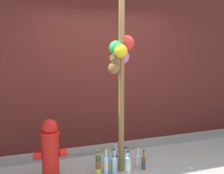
{
  "coord_description": "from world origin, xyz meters",
  "views": [
    {
      "loc": [
        -1.96,
        -3.81,
        1.89
      ],
      "look_at": [
        -0.34,
        0.26,
        1.26
      ],
      "focal_mm": 50.37,
      "sensor_mm": 36.0,
      "label": 1
    }
  ],
  "objects_px": {
    "bottle_6": "(126,160)",
    "fire_hydrant": "(50,149)",
    "bottle_1": "(107,161)",
    "bottle_3": "(106,166)",
    "bottle_5": "(138,160)",
    "bottle_2": "(98,163)",
    "bottle_11": "(115,157)",
    "bottle_4": "(128,166)",
    "bottle_10": "(121,155)",
    "bottle_0": "(98,169)",
    "bottle_9": "(143,162)",
    "bottle_8": "(110,164)",
    "bottle_7": "(115,165)",
    "memorial_post": "(121,43)"
  },
  "relations": [
    {
      "from": "bottle_6",
      "to": "fire_hydrant",
      "type": "bearing_deg",
      "value": 177.16
    },
    {
      "from": "bottle_1",
      "to": "bottle_3",
      "type": "xyz_separation_m",
      "value": [
        -0.1,
        -0.22,
        0.03
      ]
    },
    {
      "from": "fire_hydrant",
      "to": "bottle_5",
      "type": "relative_size",
      "value": 2.66
    },
    {
      "from": "bottle_1",
      "to": "bottle_5",
      "type": "distance_m",
      "value": 0.48
    },
    {
      "from": "bottle_2",
      "to": "bottle_3",
      "type": "relative_size",
      "value": 0.83
    },
    {
      "from": "bottle_11",
      "to": "bottle_5",
      "type": "bearing_deg",
      "value": -27.82
    },
    {
      "from": "fire_hydrant",
      "to": "bottle_4",
      "type": "bearing_deg",
      "value": -20.88
    },
    {
      "from": "bottle_1",
      "to": "bottle_10",
      "type": "height_order",
      "value": "bottle_10"
    },
    {
      "from": "bottle_0",
      "to": "bottle_9",
      "type": "bearing_deg",
      "value": 2.57
    },
    {
      "from": "bottle_2",
      "to": "bottle_8",
      "type": "distance_m",
      "value": 0.17
    },
    {
      "from": "bottle_8",
      "to": "bottle_10",
      "type": "bearing_deg",
      "value": 32.63
    },
    {
      "from": "bottle_7",
      "to": "bottle_8",
      "type": "bearing_deg",
      "value": 112.81
    },
    {
      "from": "bottle_8",
      "to": "fire_hydrant",
      "type": "bearing_deg",
      "value": 171.52
    },
    {
      "from": "bottle_2",
      "to": "bottle_4",
      "type": "height_order",
      "value": "bottle_4"
    },
    {
      "from": "memorial_post",
      "to": "bottle_5",
      "type": "xyz_separation_m",
      "value": [
        0.29,
        0.0,
        -1.75
      ]
    },
    {
      "from": "fire_hydrant",
      "to": "bottle_3",
      "type": "xyz_separation_m",
      "value": [
        0.73,
        -0.23,
        -0.27
      ]
    },
    {
      "from": "bottle_0",
      "to": "bottle_5",
      "type": "xyz_separation_m",
      "value": [
        0.68,
        0.13,
        -0.01
      ]
    },
    {
      "from": "bottle_2",
      "to": "bottle_6",
      "type": "height_order",
      "value": "bottle_2"
    },
    {
      "from": "fire_hydrant",
      "to": "bottle_1",
      "type": "xyz_separation_m",
      "value": [
        0.83,
        -0.02,
        -0.3
      ]
    },
    {
      "from": "bottle_5",
      "to": "bottle_9",
      "type": "relative_size",
      "value": 1.07
    },
    {
      "from": "fire_hydrant",
      "to": "bottle_4",
      "type": "distance_m",
      "value": 1.11
    },
    {
      "from": "bottle_10",
      "to": "bottle_4",
      "type": "bearing_deg",
      "value": -100.87
    },
    {
      "from": "memorial_post",
      "to": "bottle_10",
      "type": "distance_m",
      "value": 1.7
    },
    {
      "from": "bottle_0",
      "to": "bottle_8",
      "type": "relative_size",
      "value": 1.02
    },
    {
      "from": "bottle_10",
      "to": "bottle_2",
      "type": "bearing_deg",
      "value": -168.52
    },
    {
      "from": "bottle_10",
      "to": "bottle_8",
      "type": "bearing_deg",
      "value": -147.37
    },
    {
      "from": "fire_hydrant",
      "to": "bottle_1",
      "type": "bearing_deg",
      "value": -1.2
    },
    {
      "from": "fire_hydrant",
      "to": "bottle_0",
      "type": "distance_m",
      "value": 0.73
    },
    {
      "from": "bottle_0",
      "to": "bottle_3",
      "type": "relative_size",
      "value": 0.88
    },
    {
      "from": "memorial_post",
      "to": "bottle_4",
      "type": "height_order",
      "value": "memorial_post"
    },
    {
      "from": "bottle_3",
      "to": "bottle_6",
      "type": "xyz_separation_m",
      "value": [
        0.38,
        0.18,
        -0.03
      ]
    },
    {
      "from": "fire_hydrant",
      "to": "bottle_10",
      "type": "xyz_separation_m",
      "value": [
        1.09,
        0.04,
        -0.26
      ]
    },
    {
      "from": "bottle_2",
      "to": "bottle_0",
      "type": "bearing_deg",
      "value": -108.45
    },
    {
      "from": "memorial_post",
      "to": "fire_hydrant",
      "type": "bearing_deg",
      "value": 174.04
    },
    {
      "from": "bottle_2",
      "to": "fire_hydrant",
      "type": "bearing_deg",
      "value": 176.29
    },
    {
      "from": "bottle_3",
      "to": "bottle_10",
      "type": "xyz_separation_m",
      "value": [
        0.35,
        0.27,
        0.01
      ]
    },
    {
      "from": "bottle_3",
      "to": "fire_hydrant",
      "type": "bearing_deg",
      "value": 162.34
    },
    {
      "from": "bottle_1",
      "to": "memorial_post",
      "type": "bearing_deg",
      "value": -25.9
    },
    {
      "from": "memorial_post",
      "to": "bottle_7",
      "type": "distance_m",
      "value": 1.73
    },
    {
      "from": "bottle_1",
      "to": "bottle_5",
      "type": "relative_size",
      "value": 1.0
    },
    {
      "from": "bottle_5",
      "to": "bottle_6",
      "type": "height_order",
      "value": "bottle_6"
    },
    {
      "from": "bottle_10",
      "to": "bottle_11",
      "type": "xyz_separation_m",
      "value": [
        -0.09,
        0.02,
        -0.02
      ]
    },
    {
      "from": "fire_hydrant",
      "to": "bottle_5",
      "type": "xyz_separation_m",
      "value": [
        1.3,
        -0.1,
        -0.31
      ]
    },
    {
      "from": "bottle_1",
      "to": "bottle_10",
      "type": "distance_m",
      "value": 0.26
    },
    {
      "from": "bottle_6",
      "to": "bottle_9",
      "type": "distance_m",
      "value": 0.27
    },
    {
      "from": "bottle_6",
      "to": "bottle_7",
      "type": "bearing_deg",
      "value": -146.84
    },
    {
      "from": "bottle_3",
      "to": "bottle_5",
      "type": "xyz_separation_m",
      "value": [
        0.57,
        0.13,
        -0.05
      ]
    },
    {
      "from": "bottle_5",
      "to": "bottle_8",
      "type": "height_order",
      "value": "bottle_8"
    },
    {
      "from": "bottle_5",
      "to": "bottle_7",
      "type": "xyz_separation_m",
      "value": [
        -0.43,
        -0.11,
        0.04
      ]
    },
    {
      "from": "bottle_3",
      "to": "bottle_8",
      "type": "bearing_deg",
      "value": 47.56
    }
  ]
}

